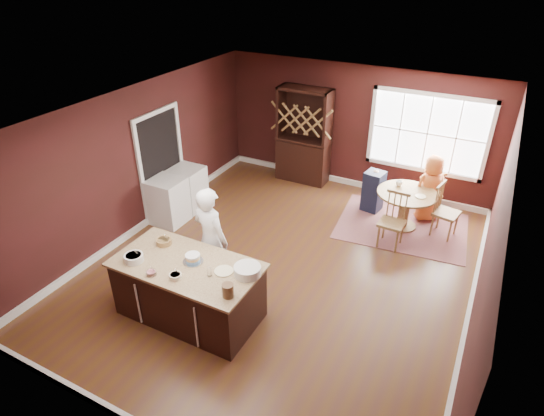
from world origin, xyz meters
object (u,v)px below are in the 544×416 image
Objects in this scene: dining_table at (406,203)px; dryer at (188,188)px; high_chair at (373,190)px; baker at (211,239)px; chair_north at (431,190)px; hutch at (304,136)px; layer_cake at (193,258)px; toddler at (374,174)px; kitchen_island at (189,291)px; seated_woman at (430,188)px; chair_east at (447,211)px; chair_south at (392,221)px; washer at (168,201)px.

dryer reaches higher than dining_table.
high_chair is 1.00× the size of dryer.
baker reaches higher than chair_north.
layer_cake is at bearing -84.59° from hutch.
dryer is (-3.39, -1.65, -0.36)m from toddler.
seated_woman reaches higher than kitchen_island.
baker is 6.75× the size of toddler.
hutch reaches higher than chair_east.
high_chair reaches higher than dining_table.
dryer is at bearing -0.71° from chair_north.
seated_woman is at bearing -9.26° from hutch.
layer_cake is 4.83m from hutch.
chair_east is at bearing 53.25° from kitchen_island.
chair_south is at bearing -50.05° from high_chair.
chair_north is (2.58, 4.01, -0.40)m from baker.
layer_cake is (0.06, 0.09, 0.54)m from kitchen_island.
chair_south is 4.25m from washer.
layer_cake is 3.25m from dryer.
kitchen_island is 0.85m from baker.
chair_south is 0.77× the size of seated_woman.
high_chair is 4.11m from washer.
kitchen_island reaches higher than dryer.
high_chair is (-1.48, 0.32, -0.08)m from chair_east.
layer_cake is at bearing 113.83° from baker.
chair_east reaches higher than high_chair.
chair_south is at bearing 55.67° from layer_cake.
high_chair is (1.40, 4.17, -0.53)m from layer_cake.
chair_south is at bearing -120.71° from baker.
high_chair is (-1.06, -0.16, -0.23)m from seated_woman.
toddler is 4.10m from washer.
hutch is at bearing 56.01° from dryer.
seated_woman reaches higher than washer.
chair_south reaches higher than layer_cake.
hutch reaches higher than washer.
hutch is at bearing -29.53° from chair_north.
chair_north reaches higher than high_chair.
baker reaches higher than chair_south.
dryer is at bearing -162.61° from dining_table.
baker is at bearing -125.59° from dining_table.
chair_north is 1.07× the size of dryer.
hutch is (-0.32, 4.17, 0.20)m from baker.
chair_south reaches higher than dining_table.
baker is 6.03× the size of layer_cake.
dining_table is 1.22× the size of washer.
kitchen_island is at bearing 35.74° from chair_north.
baker is 4.42m from chair_east.
hutch is (-2.53, 1.77, 0.56)m from chair_south.
high_chair is at bearing 88.99° from chair_east.
toddler is at bearing 34.00° from washer.
kitchen_island is at bearing 107.95° from baker.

